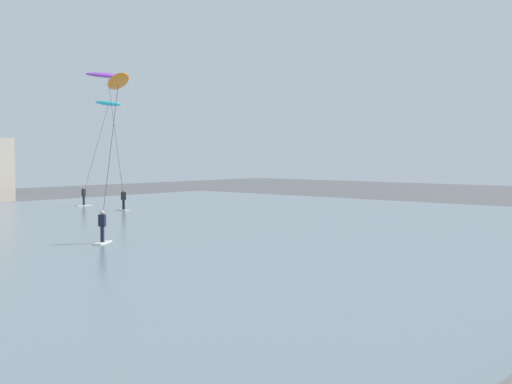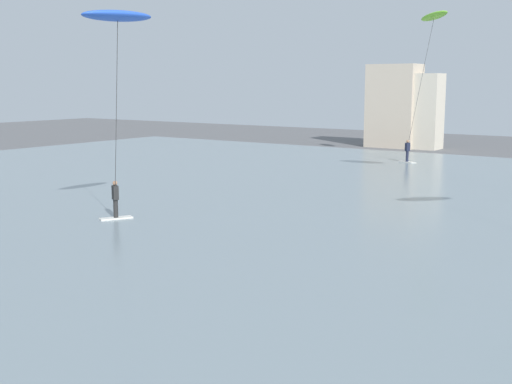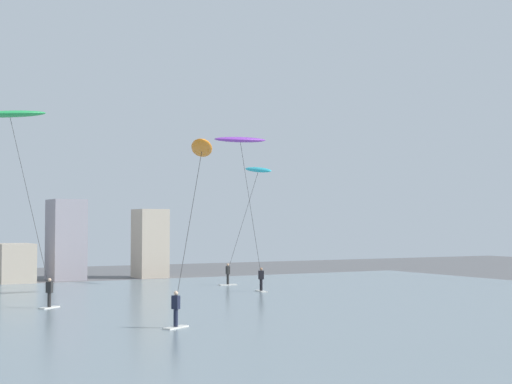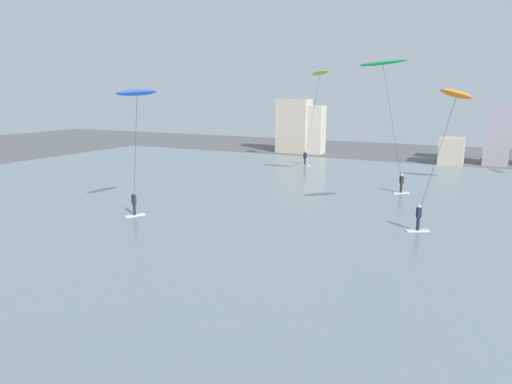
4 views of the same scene
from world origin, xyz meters
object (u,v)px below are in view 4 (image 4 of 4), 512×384
(kitesurfer_orange, at_px, (452,108))
(kitesurfer_lime, at_px, (319,82))
(kitesurfer_blue, at_px, (137,104))
(kitesurfer_green, at_px, (384,71))

(kitesurfer_orange, relative_size, kitesurfer_lime, 0.79)
(kitesurfer_blue, bearing_deg, kitesurfer_orange, 21.34)
(kitesurfer_green, relative_size, kitesurfer_orange, 1.29)
(kitesurfer_blue, distance_m, kitesurfer_lime, 29.29)
(kitesurfer_orange, distance_m, kitesurfer_blue, 18.64)
(kitesurfer_orange, bearing_deg, kitesurfer_blue, -158.66)
(kitesurfer_blue, bearing_deg, kitesurfer_lime, 87.47)
(kitesurfer_green, height_order, kitesurfer_lime, kitesurfer_green)
(kitesurfer_green, distance_m, kitesurfer_blue, 20.93)
(kitesurfer_green, relative_size, kitesurfer_lime, 1.01)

